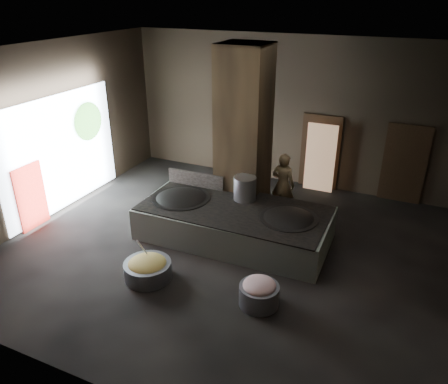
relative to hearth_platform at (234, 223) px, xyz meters
The scene contains 27 objects.
floor 0.69m from the hearth_platform, 95.16° to the right, with size 10.00×9.00×0.10m, color black.
ceiling 4.18m from the hearth_platform, 95.16° to the right, with size 10.00×9.00×0.10m, color black.
back_wall 4.43m from the hearth_platform, 90.67° to the left, with size 10.00×0.10×4.50m, color black.
front_wall 5.40m from the hearth_platform, 90.53° to the right, with size 10.00×0.10×4.50m, color black.
left_wall 5.45m from the hearth_platform, behind, with size 0.10×9.00×4.50m, color black.
pillar 2.33m from the hearth_platform, 104.13° to the left, with size 1.20×1.20×4.50m, color black.
hearth_platform is the anchor object (origin of this frame).
platform_cap 0.42m from the hearth_platform, 90.00° to the left, with size 4.50×2.16×0.03m, color black.
wok_left 1.49m from the hearth_platform, behind, with size 1.45×1.45×0.40m, color black.
wok_left_rim 1.51m from the hearth_platform, behind, with size 1.48×1.48×0.05m, color black.
wok_right 1.40m from the hearth_platform, ahead, with size 1.35×1.35×0.38m, color black.
wok_right_rim 1.41m from the hearth_platform, ahead, with size 1.38×1.38×0.05m, color black.
stock_pot 0.92m from the hearth_platform, 84.81° to the left, with size 0.56×0.56×0.60m, color #AEB2B6.
splash_guard 1.75m from the hearth_platform, 152.65° to the left, with size 1.60×0.06×0.40m, color black.
cook 1.90m from the hearth_platform, 67.84° to the left, with size 0.64×0.41×1.75m, color brown.
veg_basin 2.52m from the hearth_platform, 113.90° to the right, with size 1.01×1.01×0.37m, color slate.
veg_fill 2.52m from the hearth_platform, 113.90° to the right, with size 0.83×0.83×0.26m, color #95AD53.
ladle 2.45m from the hearth_platform, 118.54° to the right, with size 0.03×0.03×0.80m, color #AEB2B6.
meat_basin 2.59m from the hearth_platform, 55.78° to the right, with size 0.79×0.79×0.43m, color slate.
meat_fill 2.58m from the hearth_platform, 55.78° to the right, with size 0.65×0.65×0.25m, color #D37F83.
doorway_near 4.15m from the hearth_platform, 73.65° to the left, with size 1.18×0.08×2.38m, color black.
doorway_near_glow 3.91m from the hearth_platform, 71.42° to the left, with size 0.89×0.04×2.10m, color #8C6647.
doorway_far 5.34m from the hearth_platform, 47.88° to the left, with size 1.18×0.08×2.38m, color black.
doorway_far_glow 5.54m from the hearth_platform, 49.29° to the left, with size 0.82×0.04×1.95m, color #8C6647.
left_opening 5.15m from the hearth_platform, behind, with size 0.04×4.20×3.10m, color white.
pavilion_sliver 5.21m from the hearth_platform, 161.79° to the right, with size 0.05×0.90×1.70m, color maroon.
tree_silhouette 5.28m from the hearth_platform, behind, with size 0.28×1.10×1.10m, color #194714.
Camera 1 is at (3.72, -8.15, 5.67)m, focal length 35.00 mm.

